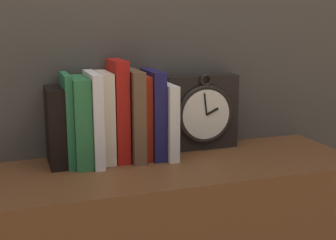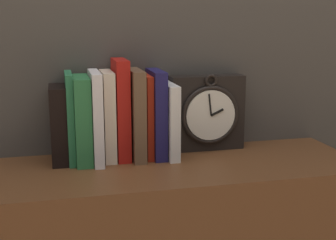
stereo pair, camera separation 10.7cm
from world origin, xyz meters
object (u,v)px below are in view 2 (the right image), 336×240
object	(u,v)px
book_slot0_black	(59,125)
book_slot3_white	(96,117)
book_slot9_white	(169,120)
clock	(207,113)
book_slot8_navy	(156,114)
book_slot4_cream	(108,116)
book_slot6_brown	(136,114)
book_slot1_green	(70,118)
book_slot2_green	(82,120)
book_slot7_red	(146,116)
book_slot5_red	(121,109)

from	to	relation	value
book_slot0_black	book_slot3_white	bearing A→B (deg)	-9.56
book_slot3_white	book_slot9_white	xyz separation A→B (m)	(0.19, 0.00, -0.02)
clock	book_slot8_navy	bearing A→B (deg)	-168.11
book_slot4_cream	book_slot8_navy	bearing A→B (deg)	-2.52
book_slot3_white	book_slot8_navy	bearing A→B (deg)	3.29
book_slot0_black	book_slot6_brown	distance (m)	0.20
book_slot0_black	book_slot9_white	distance (m)	0.28
book_slot3_white	book_slot4_cream	bearing A→B (deg)	24.76
book_slot4_cream	book_slot1_green	bearing A→B (deg)	-178.68
clock	book_slot2_green	world-z (taller)	book_slot2_green
book_slot3_white	book_slot9_white	bearing A→B (deg)	0.64
book_slot8_navy	book_slot9_white	bearing A→B (deg)	-12.35
book_slot2_green	book_slot0_black	bearing A→B (deg)	169.58
book_slot9_white	book_slot3_white	bearing A→B (deg)	-179.36
book_slot9_white	book_slot2_green	bearing A→B (deg)	179.30
book_slot0_black	book_slot3_white	world-z (taller)	book_slot3_white
book_slot0_black	book_slot7_red	world-z (taller)	book_slot7_red
clock	book_slot6_brown	bearing A→B (deg)	-170.30
book_slot8_navy	book_slot9_white	size ratio (longest dim) A/B	1.17
book_slot1_green	book_slot3_white	bearing A→B (deg)	-11.10
book_slot0_black	book_slot5_red	bearing A→B (deg)	-0.29
book_slot4_cream	book_slot9_white	bearing A→B (deg)	-4.53
book_slot2_green	book_slot4_cream	bearing A→B (deg)	8.45
clock	book_slot7_red	world-z (taller)	book_slot7_red
book_slot5_red	book_slot9_white	distance (m)	0.13
clock	book_slot0_black	world-z (taller)	clock
book_slot1_green	book_slot8_navy	distance (m)	0.22
book_slot8_navy	clock	bearing A→B (deg)	11.89
book_slot1_green	book_slot6_brown	world-z (taller)	book_slot6_brown
clock	book_slot8_navy	size ratio (longest dim) A/B	0.94
book_slot1_green	book_slot8_navy	bearing A→B (deg)	-0.87
book_slot4_cream	book_slot8_navy	distance (m)	0.13
book_slot9_white	book_slot7_red	bearing A→B (deg)	167.14
book_slot1_green	book_slot4_cream	world-z (taller)	same
clock	book_slot0_black	size ratio (longest dim) A/B	1.10
book_slot1_green	book_slot4_cream	size ratio (longest dim) A/B	1.00
book_slot5_red	book_slot6_brown	distance (m)	0.04
book_slot4_cream	book_slot7_red	xyz separation A→B (m)	(0.10, 0.00, -0.01)
book_slot0_black	book_slot7_red	size ratio (longest dim) A/B	0.90
clock	book_slot0_black	xyz separation A→B (m)	(-0.40, -0.03, -0.01)
clock	book_slot4_cream	world-z (taller)	book_slot4_cream
book_slot7_red	book_slot8_navy	xyz separation A→B (m)	(0.03, -0.01, 0.01)
book_slot2_green	book_slot4_cream	xyz separation A→B (m)	(0.07, 0.01, 0.01)
book_slot0_black	book_slot2_green	distance (m)	0.06
book_slot1_green	book_slot2_green	bearing A→B (deg)	-14.53
clock	book_slot7_red	size ratio (longest dim) A/B	0.99
book_slot3_white	book_slot9_white	world-z (taller)	book_slot3_white
book_slot2_green	book_slot3_white	distance (m)	0.04
book_slot1_green	book_slot8_navy	size ratio (longest dim) A/B	1.00
book_slot4_cream	book_slot3_white	bearing A→B (deg)	-155.24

